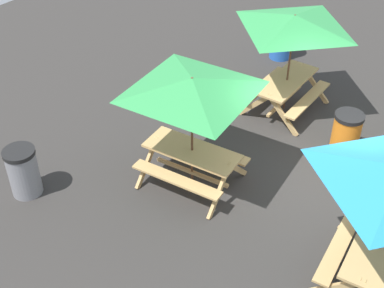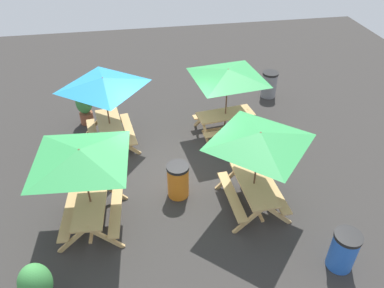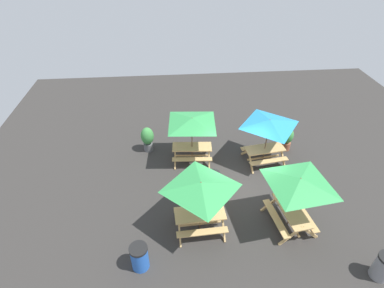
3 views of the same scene
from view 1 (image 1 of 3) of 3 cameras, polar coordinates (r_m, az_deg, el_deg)
The scene contains 6 objects.
ground_plane at distance 10.63m, azimuth 13.45°, elevation -3.94°, with size 24.00×24.00×0.00m, color #33302D.
picnic_table_2 at distance 9.16m, azimuth 0.00°, elevation 5.41°, with size 2.80×2.80×2.34m.
picnic_table_3 at distance 11.57m, azimuth 10.77°, elevation 11.98°, with size 2.09×2.09×2.34m.
trash_bin_orange at distance 11.13m, azimuth 16.08°, elevation 0.96°, with size 0.59×0.59×0.98m.
trash_bin_gray at distance 10.28m, azimuth -17.55°, elevation -2.82°, with size 0.59×0.59×0.98m.
trash_bin_blue at distance 14.44m, azimuth 9.50°, elevation 10.86°, with size 0.59×0.59×0.98m.
Camera 1 is at (-7.59, -2.87, 6.86)m, focal length 50.00 mm.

